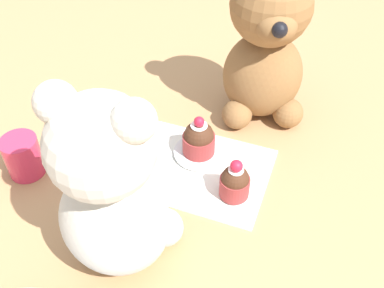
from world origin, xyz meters
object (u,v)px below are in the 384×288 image
(teddy_bear_tan, at_px, (267,46))
(juice_glass, at_px, (23,156))
(cupcake_near_cream_bear, at_px, (235,182))
(teddy_bear_cream, at_px, (112,191))
(cupcake_near_tan_bear, at_px, (201,139))
(saucer_plate, at_px, (200,152))

(teddy_bear_tan, relative_size, juice_glass, 4.20)
(cupcake_near_cream_bear, height_order, juice_glass, cupcake_near_cream_bear)
(teddy_bear_cream, height_order, juice_glass, teddy_bear_cream)
(teddy_bear_tan, bearing_deg, cupcake_near_tan_bear, -134.66)
(cupcake_near_cream_bear, relative_size, cupcake_near_tan_bear, 0.96)
(cupcake_near_tan_bear, bearing_deg, saucer_plate, 88.21)
(teddy_bear_cream, distance_m, cupcake_near_tan_bear, 0.24)
(teddy_bear_cream, distance_m, juice_glass, 0.25)
(teddy_bear_cream, bearing_deg, teddy_bear_tan, -106.42)
(teddy_bear_tan, distance_m, juice_glass, 0.43)
(cupcake_near_cream_bear, bearing_deg, juice_glass, 11.48)
(teddy_bear_tan, xyz_separation_m, cupcake_near_cream_bear, (-0.02, 0.21, -0.11))
(teddy_bear_cream, bearing_deg, cupcake_near_tan_bear, -100.99)
(cupcake_near_tan_bear, bearing_deg, juice_glass, 27.37)
(saucer_plate, bearing_deg, teddy_bear_cream, 80.20)
(teddy_bear_tan, height_order, cupcake_near_tan_bear, teddy_bear_tan)
(teddy_bear_cream, bearing_deg, saucer_plate, -100.99)
(juice_glass, bearing_deg, teddy_bear_cream, 158.76)
(teddy_bear_tan, relative_size, cupcake_near_tan_bear, 3.91)
(teddy_bear_tan, relative_size, saucer_plate, 3.44)
(juice_glass, bearing_deg, cupcake_near_cream_bear, -168.52)
(cupcake_near_cream_bear, relative_size, saucer_plate, 0.85)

